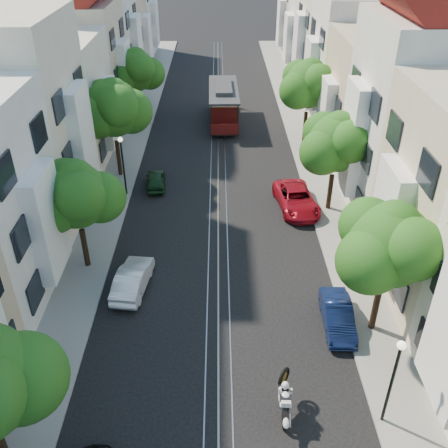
{
  "coord_description": "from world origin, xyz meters",
  "views": [
    {
      "loc": [
        0.09,
        -8.08,
        16.81
      ],
      "look_at": [
        0.33,
        14.8,
        2.2
      ],
      "focal_mm": 40.0,
      "sensor_mm": 36.0,
      "label": 1
    }
  ],
  "objects_px": {
    "tree_e_c": "(337,144)",
    "parked_car_w_mid": "(133,279)",
    "sportbike_rider": "(285,398)",
    "parked_car_e_far": "(296,199)",
    "tree_w_d": "(136,71)",
    "parked_car_w_far": "(156,180)",
    "tree_w_b": "(77,197)",
    "lamp_east": "(395,371)",
    "tree_e_b": "(390,247)",
    "tree_e_d": "(309,85)",
    "parked_car_e_mid": "(338,316)",
    "tree_w_c": "(114,109)",
    "lamp_west": "(122,158)",
    "cable_car": "(223,102)"
  },
  "relations": [
    {
      "from": "tree_e_c",
      "to": "parked_car_w_mid",
      "type": "height_order",
      "value": "tree_e_c"
    },
    {
      "from": "sportbike_rider",
      "to": "parked_car_w_mid",
      "type": "relative_size",
      "value": 0.54
    },
    {
      "from": "parked_car_e_far",
      "to": "sportbike_rider",
      "type": "bearing_deg",
      "value": -106.4
    },
    {
      "from": "tree_w_d",
      "to": "parked_car_w_far",
      "type": "height_order",
      "value": "tree_w_d"
    },
    {
      "from": "tree_w_b",
      "to": "lamp_east",
      "type": "xyz_separation_m",
      "value": [
        13.44,
        -9.98,
        -1.55
      ]
    },
    {
      "from": "tree_w_d",
      "to": "parked_car_e_far",
      "type": "distance_m",
      "value": 20.4
    },
    {
      "from": "tree_w_b",
      "to": "parked_car_e_far",
      "type": "height_order",
      "value": "tree_w_b"
    },
    {
      "from": "tree_e_b",
      "to": "tree_e_d",
      "type": "height_order",
      "value": "tree_e_d"
    },
    {
      "from": "parked_car_e_mid",
      "to": "parked_car_w_far",
      "type": "distance_m",
      "value": 17.18
    },
    {
      "from": "tree_e_c",
      "to": "tree_w_c",
      "type": "bearing_deg",
      "value": 160.85
    },
    {
      "from": "parked_car_e_mid",
      "to": "parked_car_e_far",
      "type": "distance_m",
      "value": 10.9
    },
    {
      "from": "lamp_east",
      "to": "tree_e_b",
      "type": "bearing_deg",
      "value": 79.07
    },
    {
      "from": "tree_w_d",
      "to": "tree_w_b",
      "type": "bearing_deg",
      "value": -90.0
    },
    {
      "from": "tree_w_d",
      "to": "parked_car_w_mid",
      "type": "distance_m",
      "value": 24.41
    },
    {
      "from": "tree_w_c",
      "to": "lamp_west",
      "type": "bearing_deg",
      "value": -74.25
    },
    {
      "from": "tree_e_d",
      "to": "tree_w_b",
      "type": "distance_m",
      "value": 22.28
    },
    {
      "from": "tree_e_c",
      "to": "cable_car",
      "type": "bearing_deg",
      "value": 113.18
    },
    {
      "from": "tree_w_c",
      "to": "parked_car_e_far",
      "type": "distance_m",
      "value": 13.88
    },
    {
      "from": "tree_w_c",
      "to": "parked_car_w_mid",
      "type": "height_order",
      "value": "tree_w_c"
    },
    {
      "from": "lamp_west",
      "to": "parked_car_w_mid",
      "type": "distance_m",
      "value": 10.37
    },
    {
      "from": "tree_e_c",
      "to": "sportbike_rider",
      "type": "relative_size",
      "value": 3.03
    },
    {
      "from": "tree_w_b",
      "to": "parked_car_e_far",
      "type": "xyz_separation_m",
      "value": [
        12.25,
        6.16,
        -3.71
      ]
    },
    {
      "from": "tree_e_b",
      "to": "parked_car_e_far",
      "type": "distance_m",
      "value": 12.07
    },
    {
      "from": "tree_e_d",
      "to": "lamp_east",
      "type": "distance_m",
      "value": 27.07
    },
    {
      "from": "tree_e_b",
      "to": "parked_car_w_mid",
      "type": "distance_m",
      "value": 12.73
    },
    {
      "from": "lamp_west",
      "to": "parked_car_w_far",
      "type": "distance_m",
      "value": 3.22
    },
    {
      "from": "tree_e_b",
      "to": "lamp_east",
      "type": "relative_size",
      "value": 1.61
    },
    {
      "from": "tree_e_d",
      "to": "tree_w_b",
      "type": "bearing_deg",
      "value": -130.27
    },
    {
      "from": "lamp_east",
      "to": "parked_car_e_mid",
      "type": "bearing_deg",
      "value": 97.6
    },
    {
      "from": "parked_car_w_mid",
      "to": "parked_car_w_far",
      "type": "bearing_deg",
      "value": -82.92
    },
    {
      "from": "tree_w_b",
      "to": "cable_car",
      "type": "distance_m",
      "value": 23.23
    },
    {
      "from": "parked_car_w_mid",
      "to": "tree_w_b",
      "type": "bearing_deg",
      "value": -28.17
    },
    {
      "from": "tree_w_c",
      "to": "lamp_west",
      "type": "height_order",
      "value": "tree_w_c"
    },
    {
      "from": "tree_e_d",
      "to": "parked_car_w_far",
      "type": "bearing_deg",
      "value": -146.37
    },
    {
      "from": "tree_e_c",
      "to": "lamp_east",
      "type": "relative_size",
      "value": 1.57
    },
    {
      "from": "parked_car_w_mid",
      "to": "parked_car_e_far",
      "type": "bearing_deg",
      "value": -132.51
    },
    {
      "from": "tree_e_c",
      "to": "parked_car_e_far",
      "type": "height_order",
      "value": "tree_e_c"
    },
    {
      "from": "parked_car_e_mid",
      "to": "parked_car_w_far",
      "type": "relative_size",
      "value": 1.13
    },
    {
      "from": "tree_w_b",
      "to": "tree_w_c",
      "type": "distance_m",
      "value": 11.02
    },
    {
      "from": "tree_w_d",
      "to": "parked_car_w_far",
      "type": "relative_size",
      "value": 2.0
    },
    {
      "from": "sportbike_rider",
      "to": "lamp_west",
      "type": "bearing_deg",
      "value": 119.77
    },
    {
      "from": "tree_e_d",
      "to": "parked_car_w_mid",
      "type": "height_order",
      "value": "tree_e_d"
    },
    {
      "from": "sportbike_rider",
      "to": "tree_e_b",
      "type": "bearing_deg",
      "value": 47.18
    },
    {
      "from": "parked_car_w_far",
      "to": "sportbike_rider",
      "type": "bearing_deg",
      "value": 104.76
    },
    {
      "from": "tree_w_c",
      "to": "tree_w_b",
      "type": "bearing_deg",
      "value": -90.0
    },
    {
      "from": "tree_w_b",
      "to": "parked_car_w_mid",
      "type": "bearing_deg",
      "value": -35.24
    },
    {
      "from": "tree_e_d",
      "to": "sportbike_rider",
      "type": "xyz_separation_m",
      "value": [
        -4.71,
        -26.57,
        -3.96
      ]
    },
    {
      "from": "lamp_east",
      "to": "cable_car",
      "type": "xyz_separation_m",
      "value": [
        -5.8,
        31.76,
        -0.97
      ]
    },
    {
      "from": "tree_e_b",
      "to": "cable_car",
      "type": "xyz_separation_m",
      "value": [
        -6.76,
        26.79,
        -2.86
      ]
    },
    {
      "from": "lamp_west",
      "to": "parked_car_e_far",
      "type": "bearing_deg",
      "value": -9.28
    }
  ]
}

